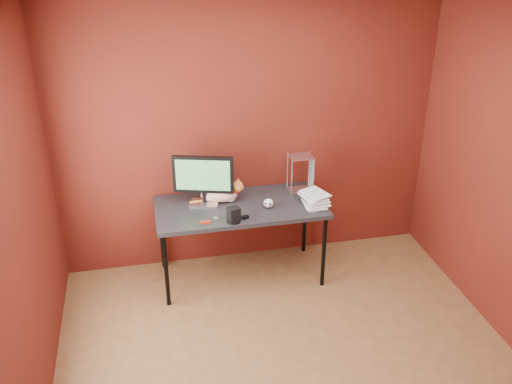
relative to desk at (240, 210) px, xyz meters
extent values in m
cube|color=brown|center=(0.15, -1.37, -0.70)|extent=(3.50, 3.50, 0.01)
cube|color=silver|center=(0.15, -1.37, 1.90)|extent=(3.50, 3.50, 0.02)
cube|color=#52160F|center=(0.15, 0.38, 0.60)|extent=(3.50, 0.02, 2.60)
cube|color=#52160F|center=(-1.60, -1.37, 0.60)|extent=(0.02, 3.50, 2.60)
cube|color=black|center=(0.00, 0.00, 0.03)|extent=(1.50, 0.70, 0.04)
cylinder|color=black|center=(-0.70, -0.30, -0.34)|extent=(0.04, 0.04, 0.71)
cylinder|color=black|center=(0.70, -0.30, -0.34)|extent=(0.04, 0.04, 0.71)
cylinder|color=black|center=(-0.70, 0.30, -0.34)|extent=(0.04, 0.04, 0.71)
cylinder|color=black|center=(0.70, 0.30, -0.34)|extent=(0.04, 0.04, 0.71)
cube|color=#BAB9BF|center=(-0.31, 0.09, 0.06)|extent=(0.28, 0.23, 0.02)
cylinder|color=black|center=(-0.31, 0.09, 0.12)|extent=(0.03, 0.03, 0.10)
cube|color=black|center=(-0.31, 0.09, 0.34)|extent=(0.52, 0.18, 0.34)
cube|color=#114314|center=(-0.31, 0.09, 0.34)|extent=(0.46, 0.13, 0.28)
ellipsoid|color=#D95E2E|center=(-0.16, 0.12, 0.13)|extent=(0.36, 0.26, 0.15)
ellipsoid|color=#D95E2E|center=(-0.25, 0.14, 0.11)|extent=(0.19, 0.18, 0.12)
sphere|color=white|center=(-0.07, 0.09, 0.10)|extent=(0.10, 0.10, 0.10)
sphere|color=orange|center=(-0.01, 0.07, 0.20)|extent=(0.10, 0.10, 0.10)
cone|color=orange|center=(-0.01, 0.04, 0.25)|extent=(0.03, 0.03, 0.04)
cone|color=orange|center=(0.00, 0.09, 0.25)|extent=(0.03, 0.03, 0.04)
cylinder|color=#B40C0F|center=(-0.02, 0.07, 0.16)|extent=(0.08, 0.08, 0.01)
cylinder|color=orange|center=(-0.35, 0.12, 0.06)|extent=(0.17, 0.05, 0.03)
ellipsoid|color=white|center=(0.23, -0.10, 0.09)|extent=(0.09, 0.09, 0.08)
ellipsoid|color=black|center=(0.22, -0.13, 0.10)|extent=(0.02, 0.01, 0.03)
ellipsoid|color=black|center=(0.25, -0.13, 0.10)|extent=(0.02, 0.01, 0.03)
cube|color=black|center=(0.23, -0.13, 0.08)|extent=(0.05, 0.02, 0.00)
cylinder|color=black|center=(-0.11, -0.28, 0.06)|extent=(0.12, 0.12, 0.02)
cube|color=black|center=(-0.11, -0.28, 0.12)|extent=(0.12, 0.11, 0.12)
imported|color=beige|center=(0.56, -0.13, 0.17)|extent=(0.19, 0.25, 0.25)
imported|color=beige|center=(0.56, -0.13, 0.42)|extent=(0.20, 0.26, 0.25)
imported|color=beige|center=(0.56, -0.13, 0.67)|extent=(0.22, 0.27, 0.25)
imported|color=beige|center=(0.56, -0.13, 0.91)|extent=(0.24, 0.29, 0.25)
imported|color=beige|center=(0.56, -0.13, 1.16)|extent=(0.26, 0.30, 0.25)
cylinder|color=#BAB9BF|center=(0.49, 0.08, 0.23)|extent=(0.01, 0.01, 0.36)
cylinder|color=#BAB9BF|center=(0.70, 0.08, 0.23)|extent=(0.01, 0.01, 0.36)
cylinder|color=#BAB9BF|center=(0.49, 0.25, 0.23)|extent=(0.01, 0.01, 0.36)
cylinder|color=#BAB9BF|center=(0.70, 0.25, 0.23)|extent=(0.01, 0.01, 0.36)
cube|color=#BAB9BF|center=(0.60, 0.17, 0.06)|extent=(0.21, 0.18, 0.01)
cube|color=#BAB9BF|center=(0.60, 0.17, 0.40)|extent=(0.21, 0.18, 0.01)
cube|color=#B1240D|center=(-0.34, -0.25, 0.06)|extent=(0.09, 0.03, 0.02)
cube|color=black|center=(0.00, -0.25, 0.06)|extent=(0.06, 0.05, 0.03)
cylinder|color=#BAB9BF|center=(-0.25, -0.19, 0.05)|extent=(0.05, 0.05, 0.00)
camera|label=1|loc=(-0.80, -4.40, 2.41)|focal=40.00mm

